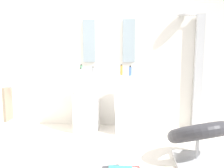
# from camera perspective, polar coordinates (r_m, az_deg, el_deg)

# --- Properties ---
(ground_plane) EXTENTS (4.80, 3.60, 0.04)m
(ground_plane) POSITION_cam_1_polar(r_m,az_deg,el_deg) (3.28, -3.65, -18.41)
(ground_plane) COLOR silver
(rear_partition) EXTENTS (4.80, 0.10, 2.60)m
(rear_partition) POSITION_cam_1_polar(r_m,az_deg,el_deg) (4.57, -0.65, 6.33)
(rear_partition) COLOR silver
(rear_partition) RESTS_ON ground_plane
(pedestal_sink_left) EXTENTS (0.42, 0.42, 1.11)m
(pedestal_sink_left) POSITION_cam_1_polar(r_m,az_deg,el_deg) (4.32, -6.02, -4.32)
(pedestal_sink_left) COLOR white
(pedestal_sink_left) RESTS_ON ground_plane
(pedestal_sink_right) EXTENTS (0.42, 0.42, 1.11)m
(pedestal_sink_right) POSITION_cam_1_polar(r_m,az_deg,el_deg) (4.24, 3.73, -4.52)
(pedestal_sink_right) COLOR white
(pedestal_sink_right) RESTS_ON ground_plane
(vanity_mirror_left) EXTENTS (0.22, 0.03, 0.77)m
(vanity_mirror_left) POSITION_cam_1_polar(r_m,az_deg,el_deg) (4.56, -5.38, 9.99)
(vanity_mirror_left) COLOR #8C9EA8
(vanity_mirror_right) EXTENTS (0.22, 0.03, 0.77)m
(vanity_mirror_right) POSITION_cam_1_polar(r_m,az_deg,el_deg) (4.48, 3.97, 10.03)
(vanity_mirror_right) COLOR #8C9EA8
(shower_column) EXTENTS (0.49, 0.24, 2.05)m
(shower_column) POSITION_cam_1_polar(r_m,az_deg,el_deg) (4.58, 19.38, 3.12)
(shower_column) COLOR #B7BABF
(shower_column) RESTS_ON ground_plane
(lounge_chair) EXTENTS (1.05, 1.05, 0.65)m
(lounge_chair) POSITION_cam_1_polar(r_m,az_deg,el_deg) (3.35, 19.43, -11.47)
(lounge_chair) COLOR #B7BABF
(lounge_chair) RESTS_ON ground_plane
(towel_rack) EXTENTS (0.37, 0.22, 0.95)m
(towel_rack) POSITION_cam_1_polar(r_m,az_deg,el_deg) (3.92, -23.54, -4.58)
(towel_rack) COLOR #B7BABF
(towel_rack) RESTS_ON ground_plane
(soap_bottle_grey) EXTENTS (0.04, 0.04, 0.14)m
(soap_bottle_grey) POSITION_cam_1_polar(r_m,az_deg,el_deg) (4.25, -4.43, 3.10)
(soap_bottle_grey) COLOR #99999E
(soap_bottle_grey) RESTS_ON pedestal_sink_left
(soap_bottle_amber) EXTENTS (0.04, 0.04, 0.18)m
(soap_bottle_amber) POSITION_cam_1_polar(r_m,az_deg,el_deg) (4.14, 2.23, 3.26)
(soap_bottle_amber) COLOR #C68C38
(soap_bottle_amber) RESTS_ON pedestal_sink_right
(soap_bottle_green) EXTENTS (0.04, 0.04, 0.17)m
(soap_bottle_green) POSITION_cam_1_polar(r_m,az_deg,el_deg) (4.31, -7.18, 3.36)
(soap_bottle_green) COLOR #59996B
(soap_bottle_green) RESTS_ON pedestal_sink_left
(soap_bottle_blue) EXTENTS (0.05, 0.05, 0.17)m
(soap_bottle_blue) POSITION_cam_1_polar(r_m,az_deg,el_deg) (4.04, 4.30, 3.02)
(soap_bottle_blue) COLOR #4C72B7
(soap_bottle_blue) RESTS_ON pedestal_sink_right
(soap_bottle_clear) EXTENTS (0.05, 0.05, 0.12)m
(soap_bottle_clear) POSITION_cam_1_polar(r_m,az_deg,el_deg) (4.18, -7.38, 2.86)
(soap_bottle_clear) COLOR silver
(soap_bottle_clear) RESTS_ON pedestal_sink_left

